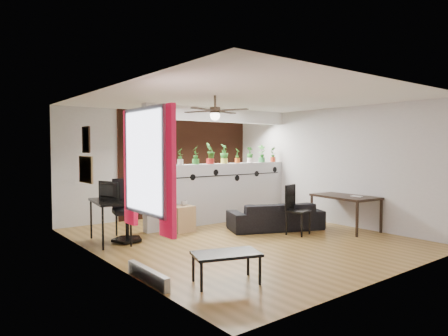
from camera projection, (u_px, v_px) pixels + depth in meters
room_shell at (240, 170)px, 7.52m from camera, size 6.30×7.10×2.90m
partition_wall at (224, 193)px, 9.23m from camera, size 3.60×0.18×1.35m
ceiling_header at (224, 116)px, 9.14m from camera, size 3.60×0.18×0.30m
pier_column at (149, 168)px, 8.02m from camera, size 0.22×0.20×2.60m
brick_panel at (189, 164)px, 10.35m from camera, size 3.90×0.05×2.60m
vine_decal at (227, 175)px, 9.13m from camera, size 3.31×0.01×0.30m
window_assembly at (146, 164)px, 5.00m from camera, size 0.09×1.30×1.55m
baseboard_heater at (148, 275)px, 5.08m from camera, size 0.08×1.00×0.18m
corkboard at (86, 170)px, 6.69m from camera, size 0.03×0.60×0.45m
framed_art at (86, 140)px, 6.62m from camera, size 0.03×0.34×0.44m
ceiling_fan at (215, 112)px, 6.74m from camera, size 1.19×1.19×0.43m
potted_plant_0 at (164, 155)px, 8.21m from camera, size 0.23×0.20×0.41m
potted_plant_1 at (180, 156)px, 8.46m from camera, size 0.23×0.22×0.37m
potted_plant_2 at (196, 154)px, 8.70m from camera, size 0.27×0.27×0.42m
potted_plant_3 at (210, 153)px, 8.94m from camera, size 0.25×0.20×0.48m
potted_plant_4 at (224, 153)px, 9.18m from camera, size 0.29×0.29×0.44m
potted_plant_5 at (237, 155)px, 9.43m from camera, size 0.20×0.21×0.36m
potted_plant_6 at (250, 154)px, 9.67m from camera, size 0.21×0.23×0.38m
potted_plant_7 at (262, 153)px, 9.91m from camera, size 0.29×0.28×0.44m
potted_plant_8 at (273, 154)px, 10.15m from camera, size 0.20×0.16×0.39m
sofa at (275, 216)px, 8.37m from camera, size 1.99×1.40×0.54m
cube_shelf at (182, 219)px, 8.15m from camera, size 0.44×0.40×0.53m
cup at (184, 203)px, 8.16m from camera, size 0.18×0.18×0.11m
computer_desk at (110, 204)px, 7.19m from camera, size 0.71×1.13×0.77m
monitor at (107, 195)px, 7.30m from camera, size 0.32×0.14×0.18m
office_chair at (126, 214)px, 7.31m from camera, size 0.58×0.59×1.12m
dining_table at (345, 199)px, 8.34m from camera, size 0.94×1.39×0.72m
book at (355, 197)px, 8.04m from camera, size 0.18×0.22×0.02m
folding_chair at (294, 205)px, 7.90m from camera, size 0.48×0.48×0.98m
coffee_table at (226, 256)px, 5.05m from camera, size 0.95×0.72×0.39m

